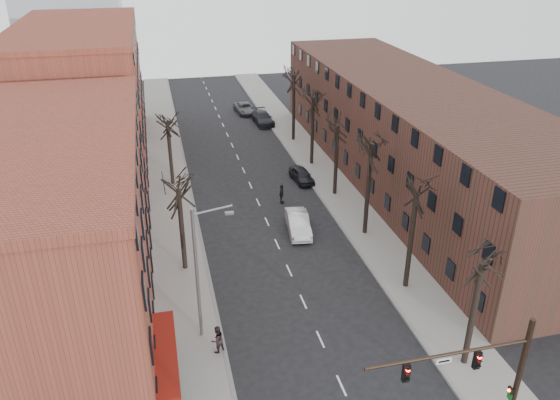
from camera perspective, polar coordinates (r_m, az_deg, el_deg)
sidewalk_left at (r=57.25m, az=-11.57°, el=2.03°), size 4.00×90.00×0.15m
sidewalk_right at (r=59.62m, az=3.95°, el=3.50°), size 4.00×90.00×0.15m
building_left_near at (r=37.35m, az=-23.13°, el=-3.02°), size 12.00×26.00×12.00m
building_left_far at (r=63.97m, az=-19.80°, el=10.16°), size 12.00×28.00×14.00m
building_right at (r=56.43m, az=13.45°, el=6.86°), size 12.00×50.00×10.00m
awning_left at (r=32.77m, az=-11.44°, el=-18.74°), size 1.20×7.00×0.15m
hedge at (r=31.61m, az=-11.64°, el=-19.17°), size 0.80×6.00×1.00m
tree_right_a at (r=35.32m, az=18.62°, el=-15.89°), size 5.20×5.20×10.00m
tree_right_b at (r=40.69m, az=12.94°, el=-8.85°), size 5.20×5.20×10.80m
tree_right_c at (r=46.83m, az=8.82°, el=-3.50°), size 5.20×5.20×11.60m
tree_right_d at (r=53.46m, az=5.71°, el=0.59°), size 5.20×5.20×10.00m
tree_right_e at (r=60.42m, az=3.31°, el=3.75°), size 5.20×5.20×10.80m
tree_right_f at (r=67.61m, az=1.40°, el=6.25°), size 5.20×5.20×11.60m
tree_left_a at (r=42.24m, az=-9.85°, el=-7.12°), size 5.20×5.20×9.50m
tree_left_b at (r=56.37m, az=-11.10°, el=1.60°), size 5.20×5.20×9.50m
signal_mast_arm at (r=28.47m, az=21.28°, el=-16.44°), size 8.14×0.30×7.20m
streetlight at (r=32.82m, az=-8.42°, el=-7.14°), size 2.45×0.22×9.03m
silver_sedan at (r=46.19m, az=1.90°, el=-2.45°), size 2.29×5.14×1.64m
parked_car_near at (r=55.82m, az=2.28°, el=2.63°), size 2.08×4.28×1.41m
parked_car_mid at (r=73.65m, az=-1.80°, el=8.57°), size 2.48×5.57×1.59m
parked_car_far at (r=78.51m, az=-3.70°, el=9.56°), size 2.77×5.21×1.39m
pedestrian_b at (r=33.79m, az=-6.58°, el=-14.27°), size 1.10×1.04×1.80m
pedestrian_crossing at (r=51.05m, az=0.17°, el=0.63°), size 0.74×1.19×1.90m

